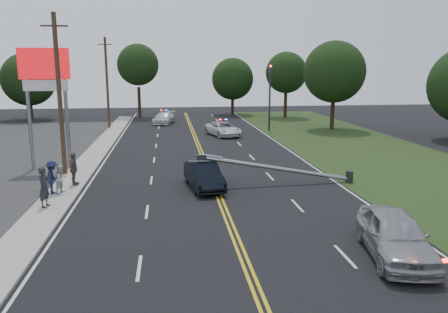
{
  "coord_description": "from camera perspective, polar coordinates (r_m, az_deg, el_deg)",
  "views": [
    {
      "loc": [
        -2.57,
        -16.17,
        6.77
      ],
      "look_at": [
        0.57,
        8.37,
        1.7
      ],
      "focal_mm": 35.0,
      "sensor_mm": 36.0,
      "label": 1
    }
  ],
  "objects": [
    {
      "name": "tree_5",
      "position": [
        62.68,
        -24.19,
        9.18
      ],
      "size": [
        6.82,
        6.82,
        8.65
      ],
      "color": "black",
      "rests_on": "ground"
    },
    {
      "name": "tree_8",
      "position": [
        60.74,
        8.13,
        10.79
      ],
      "size": [
        5.57,
        5.57,
        8.85
      ],
      "color": "black",
      "rests_on": "ground"
    },
    {
      "name": "tree_6",
      "position": [
        61.33,
        -11.18,
        11.66
      ],
      "size": [
        5.58,
        5.58,
        9.9
      ],
      "color": "black",
      "rests_on": "ground"
    },
    {
      "name": "utility_pole_far",
      "position": [
        50.63,
        -15.02,
        9.28
      ],
      "size": [
        1.6,
        0.28,
        10.0
      ],
      "color": "#382619",
      "rests_on": "ground"
    },
    {
      "name": "tree_7",
      "position": [
        63.61,
        1.13,
        10.08
      ],
      "size": [
        5.97,
        5.97,
        8.11
      ],
      "color": "black",
      "rests_on": "ground"
    },
    {
      "name": "bystander_d",
      "position": [
        26.4,
        -19.05,
        -1.54
      ],
      "size": [
        0.53,
        1.14,
        1.89
      ],
      "primitive_type": "imported",
      "rotation": [
        0.0,
        0.0,
        1.51
      ],
      "color": "#5B5049",
      "rests_on": "sidewalk"
    },
    {
      "name": "utility_pole_mid",
      "position": [
        28.99,
        -20.69,
        7.51
      ],
      "size": [
        1.6,
        0.28,
        10.0
      ],
      "color": "#382619",
      "rests_on": "ground"
    },
    {
      "name": "pylon_sign",
      "position": [
        31.2,
        -22.33,
        9.31
      ],
      "size": [
        3.2,
        0.35,
        8.0
      ],
      "color": "gray",
      "rests_on": "ground"
    },
    {
      "name": "centerline_yellow",
      "position": [
        27.15,
        -1.64,
        -2.84
      ],
      "size": [
        0.36,
        80.0,
        0.0
      ],
      "primitive_type": "cube",
      "color": "gold",
      "rests_on": "ground"
    },
    {
      "name": "bystander_c",
      "position": [
        24.99,
        -21.51,
        -2.55
      ],
      "size": [
        0.8,
        1.23,
        1.8
      ],
      "primitive_type": "imported",
      "rotation": [
        0.0,
        0.0,
        1.69
      ],
      "color": "#171D3B",
      "rests_on": "sidewalk"
    },
    {
      "name": "ground",
      "position": [
        17.72,
        1.63,
        -10.89
      ],
      "size": [
        120.0,
        120.0,
        0.0
      ],
      "primitive_type": "plane",
      "color": "black",
      "rests_on": "ground"
    },
    {
      "name": "waiting_sedan",
      "position": [
        17.13,
        21.42,
        -9.52
      ],
      "size": [
        2.91,
        5.21,
        1.68
      ],
      "primitive_type": "imported",
      "rotation": [
        0.0,
        0.0,
        -0.2
      ],
      "color": "#9D9FA5",
      "rests_on": "ground"
    },
    {
      "name": "tree_9",
      "position": [
        49.63,
        14.22,
        10.65
      ],
      "size": [
        6.67,
        6.67,
        9.62
      ],
      "color": "black",
      "rests_on": "ground"
    },
    {
      "name": "emergency_b",
      "position": [
        53.88,
        -7.86,
        5.01
      ],
      "size": [
        3.02,
        5.19,
        1.41
      ],
      "primitive_type": "imported",
      "rotation": [
        0.0,
        0.0,
        -0.23
      ],
      "color": "silver",
      "rests_on": "ground"
    },
    {
      "name": "bystander_a",
      "position": [
        22.79,
        -22.42,
        -3.69
      ],
      "size": [
        0.66,
        0.83,
        1.99
      ],
      "primitive_type": "imported",
      "rotation": [
        0.0,
        0.0,
        1.29
      ],
      "color": "#26272E",
      "rests_on": "sidewalk"
    },
    {
      "name": "sidewalk",
      "position": [
        27.64,
        -19.27,
        -3.14
      ],
      "size": [
        1.8,
        70.0,
        0.12
      ],
      "primitive_type": "cube",
      "color": "#A29E93",
      "rests_on": "ground"
    },
    {
      "name": "fallen_streetlight",
      "position": [
        25.77,
        8.11,
        -1.66
      ],
      "size": [
        9.36,
        0.44,
        1.91
      ],
      "color": "#2D2D30",
      "rests_on": "ground"
    },
    {
      "name": "bystander_b",
      "position": [
        25.01,
        -20.47,
        -2.78
      ],
      "size": [
        0.87,
        0.93,
        1.53
      ],
      "primitive_type": "imported",
      "rotation": [
        0.0,
        0.0,
        1.07
      ],
      "color": "silver",
      "rests_on": "sidewalk"
    },
    {
      "name": "emergency_a",
      "position": [
        43.93,
        -0.13,
        3.63
      ],
      "size": [
        3.67,
        5.45,
        1.39
      ],
      "primitive_type": "imported",
      "rotation": [
        0.0,
        0.0,
        0.3
      ],
      "color": "silver",
      "rests_on": "ground"
    },
    {
      "name": "crashed_sedan",
      "position": [
        24.86,
        -2.66,
        -2.47
      ],
      "size": [
        2.18,
        4.66,
        1.48
      ],
      "primitive_type": "imported",
      "rotation": [
        0.0,
        0.0,
        0.14
      ],
      "color": "black",
      "rests_on": "ground"
    },
    {
      "name": "traffic_signal",
      "position": [
        47.5,
        6.0,
        8.42
      ],
      "size": [
        0.28,
        0.41,
        7.05
      ],
      "color": "#2D2D30",
      "rests_on": "ground"
    },
    {
      "name": "grass_verge",
      "position": [
        31.45,
        23.66,
        -1.83
      ],
      "size": [
        12.0,
        80.0,
        0.01
      ],
      "primitive_type": "cube",
      "color": "#213414",
      "rests_on": "ground"
    }
  ]
}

